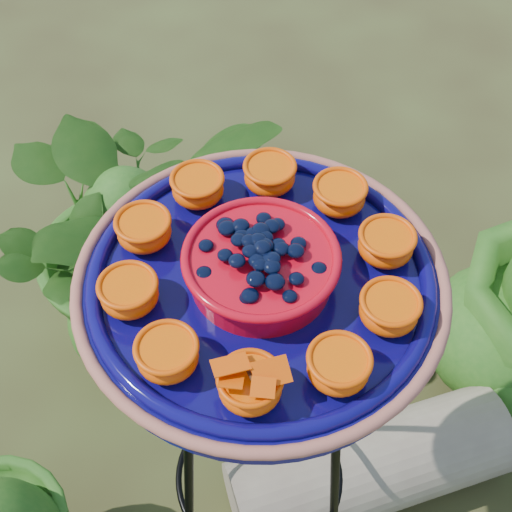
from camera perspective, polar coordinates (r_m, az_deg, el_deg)
The scene contains 4 objects.
tripod_stand at distance 1.29m, azimuth 0.30°, elevation -13.01°, with size 0.42×0.42×0.94m.
feeder_dish at distance 0.93m, azimuth 0.40°, elevation -1.89°, with size 0.58×0.58×0.11m.
driftwood_log at distance 1.77m, azimuth 9.07°, elevation -16.38°, with size 0.22×0.22×0.66m, color gray.
shrub_back_left at distance 1.82m, azimuth -10.05°, elevation 2.42°, with size 0.69×0.60×0.77m, color #235416.
Camera 1 is at (0.04, -0.59, 1.72)m, focal length 50.00 mm.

